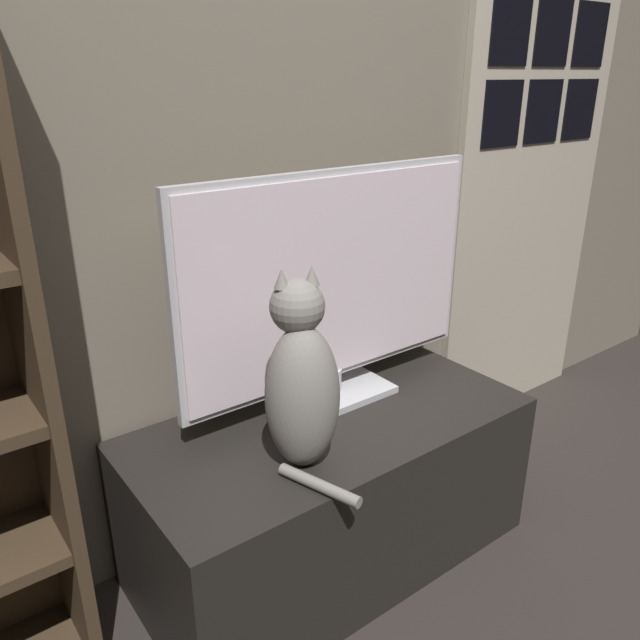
{
  "coord_description": "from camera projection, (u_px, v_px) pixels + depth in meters",
  "views": [
    {
      "loc": [
        -0.93,
        -0.27,
        1.35
      ],
      "look_at": [
        -0.04,
        0.9,
        0.77
      ],
      "focal_mm": 35.0,
      "sensor_mm": 36.0,
      "label": 1
    }
  ],
  "objects": [
    {
      "name": "door",
      "position": [
        533.0,
        159.0,
        2.39
      ],
      "size": [
        0.84,
        0.04,
        2.05
      ],
      "color": "#B2A893",
      "rests_on": "ground_plane"
    },
    {
      "name": "tv_stand",
      "position": [
        330.0,
        488.0,
        1.81
      ],
      "size": [
        1.12,
        0.55,
        0.46
      ],
      "color": "black",
      "rests_on": "ground_plane"
    },
    {
      "name": "wall_back",
      "position": [
        258.0,
        94.0,
        1.65
      ],
      "size": [
        4.8,
        0.05,
        2.6
      ],
      "color": "#756B5B",
      "rests_on": "ground_plane"
    },
    {
      "name": "cat",
      "position": [
        301.0,
        384.0,
        1.46
      ],
      "size": [
        0.22,
        0.33,
        0.49
      ],
      "rotation": [
        0.0,
        0.0,
        -0.31
      ],
      "color": "gray",
      "rests_on": "tv_stand"
    },
    {
      "name": "tv",
      "position": [
        334.0,
        286.0,
        1.73
      ],
      "size": [
        0.97,
        0.2,
        0.66
      ],
      "color": "#B7B7BC",
      "rests_on": "tv_stand"
    }
  ]
}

